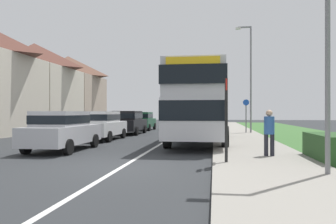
% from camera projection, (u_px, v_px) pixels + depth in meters
% --- Properties ---
extents(ground_plane, '(120.00, 120.00, 0.00)m').
position_uv_depth(ground_plane, '(122.00, 167.00, 9.41)').
color(ground_plane, '#2D3033').
extents(lane_marking_centre, '(0.14, 60.00, 0.01)m').
position_uv_depth(lane_marking_centre, '(164.00, 142.00, 17.33)').
color(lane_marking_centre, silver).
rests_on(lane_marking_centre, ground_plane).
extents(pavement_near_side, '(3.20, 68.00, 0.12)m').
position_uv_depth(pavement_near_side, '(249.00, 146.00, 14.76)').
color(pavement_near_side, gray).
rests_on(pavement_near_side, ground_plane).
extents(roadside_hedge, '(1.10, 2.67, 0.90)m').
position_uv_depth(roadside_hedge, '(332.00, 149.00, 10.16)').
color(roadside_hedge, '#2D5128').
rests_on(roadside_hedge, ground_plane).
extents(double_decker_bus, '(2.80, 9.95, 3.70)m').
position_uv_depth(double_decker_bus, '(199.00, 102.00, 16.85)').
color(double_decker_bus, '#BCBCC1').
rests_on(double_decker_bus, ground_plane).
extents(parked_car_silver, '(1.89, 4.30, 1.63)m').
position_uv_depth(parked_car_silver, '(62.00, 129.00, 13.41)').
color(parked_car_silver, '#B7B7BC').
rests_on(parked_car_silver, ground_plane).
extents(parked_car_white, '(1.90, 4.38, 1.64)m').
position_uv_depth(parked_car_white, '(102.00, 124.00, 18.59)').
color(parked_car_white, silver).
rests_on(parked_car_white, ground_plane).
extents(parked_car_black, '(2.00, 4.31, 1.68)m').
position_uv_depth(parked_car_black, '(128.00, 121.00, 23.55)').
color(parked_car_black, black).
rests_on(parked_car_black, ground_plane).
extents(parked_car_dark_green, '(1.99, 4.02, 1.60)m').
position_uv_depth(parked_car_dark_green, '(142.00, 120.00, 28.83)').
color(parked_car_dark_green, '#19472D').
rests_on(parked_car_dark_green, ground_plane).
extents(pedestrian_at_stop, '(0.34, 0.34, 1.67)m').
position_uv_depth(pedestrian_at_stop, '(269.00, 131.00, 10.95)').
color(pedestrian_at_stop, '#23232D').
rests_on(pedestrian_at_stop, ground_plane).
extents(bus_stop_sign, '(0.09, 0.52, 2.60)m').
position_uv_depth(bus_stop_sign, '(226.00, 114.00, 9.60)').
color(bus_stop_sign, black).
rests_on(bus_stop_sign, ground_plane).
extents(cycle_route_sign, '(0.44, 0.08, 2.52)m').
position_uv_depth(cycle_route_sign, '(246.00, 114.00, 23.54)').
color(cycle_route_sign, slate).
rests_on(cycle_route_sign, ground_plane).
extents(street_lamp_near, '(1.14, 0.20, 6.69)m').
position_uv_depth(street_lamp_near, '(323.00, 16.00, 7.78)').
color(street_lamp_near, slate).
rests_on(street_lamp_near, ground_plane).
extents(street_lamp_mid, '(1.14, 0.20, 7.82)m').
position_uv_depth(street_lamp_mid, '(249.00, 73.00, 23.58)').
color(street_lamp_mid, slate).
rests_on(street_lamp_mid, ground_plane).
extents(house_terrace_far_side, '(6.72, 27.54, 7.86)m').
position_uv_depth(house_terrace_far_side, '(10.00, 83.00, 26.12)').
color(house_terrace_far_side, beige).
rests_on(house_terrace_far_side, ground_plane).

